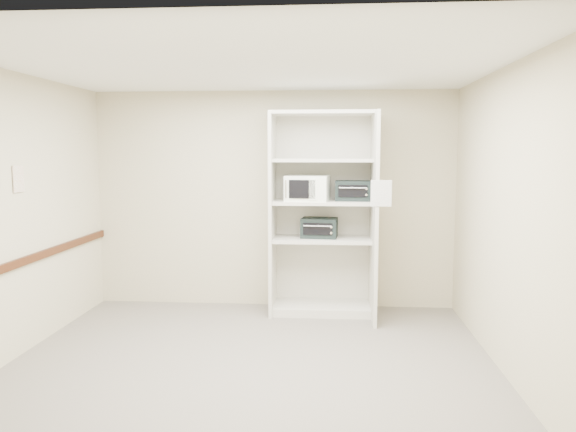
# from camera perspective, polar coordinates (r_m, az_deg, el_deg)

# --- Properties ---
(floor) EXTENTS (4.50, 4.00, 0.01)m
(floor) POSITION_cam_1_polar(r_m,az_deg,el_deg) (5.41, -3.68, -14.58)
(floor) COLOR #5F5952
(floor) RESTS_ON ground
(ceiling) EXTENTS (4.50, 4.00, 0.01)m
(ceiling) POSITION_cam_1_polar(r_m,az_deg,el_deg) (5.10, -3.91, 15.01)
(ceiling) COLOR white
(wall_back) EXTENTS (4.50, 0.02, 2.70)m
(wall_back) POSITION_cam_1_polar(r_m,az_deg,el_deg) (7.06, -1.49, 1.67)
(wall_back) COLOR tan
(wall_back) RESTS_ON ground
(wall_front) EXTENTS (4.50, 0.02, 2.70)m
(wall_front) POSITION_cam_1_polar(r_m,az_deg,el_deg) (3.14, -9.00, -4.50)
(wall_front) COLOR tan
(wall_front) RESTS_ON ground
(wall_left) EXTENTS (0.02, 4.00, 2.70)m
(wall_left) POSITION_cam_1_polar(r_m,az_deg,el_deg) (5.84, -26.21, -0.01)
(wall_left) COLOR tan
(wall_left) RESTS_ON ground
(wall_right) EXTENTS (0.02, 4.00, 2.70)m
(wall_right) POSITION_cam_1_polar(r_m,az_deg,el_deg) (5.26, 21.28, -0.43)
(wall_right) COLOR tan
(wall_right) RESTS_ON ground
(shelving_unit) EXTENTS (1.24, 0.92, 2.42)m
(shelving_unit) POSITION_cam_1_polar(r_m,az_deg,el_deg) (6.75, 3.89, -0.44)
(shelving_unit) COLOR beige
(shelving_unit) RESTS_ON floor
(microwave) EXTENTS (0.54, 0.43, 0.30)m
(microwave) POSITION_cam_1_polar(r_m,az_deg,el_deg) (6.66, 1.98, 2.84)
(microwave) COLOR white
(microwave) RESTS_ON shelving_unit
(toaster_oven_upper) EXTENTS (0.42, 0.32, 0.24)m
(toaster_oven_upper) POSITION_cam_1_polar(r_m,az_deg,el_deg) (6.73, 6.59, 2.57)
(toaster_oven_upper) COLOR black
(toaster_oven_upper) RESTS_ON shelving_unit
(toaster_oven_lower) EXTENTS (0.45, 0.36, 0.23)m
(toaster_oven_lower) POSITION_cam_1_polar(r_m,az_deg,el_deg) (6.78, 3.20, -1.20)
(toaster_oven_lower) COLOR black
(toaster_oven_lower) RESTS_ON shelving_unit
(paper_sign) EXTENTS (0.22, 0.01, 0.28)m
(paper_sign) POSITION_cam_1_polar(r_m,az_deg,el_deg) (6.11, 9.45, 2.28)
(paper_sign) COLOR white
(paper_sign) RESTS_ON shelving_unit
(chair_rail) EXTENTS (0.04, 3.98, 0.08)m
(chair_rail) POSITION_cam_1_polar(r_m,az_deg,el_deg) (5.89, -25.80, -4.36)
(chair_rail) COLOR #3A1A0A
(chair_rail) RESTS_ON wall_left
(wall_poster) EXTENTS (0.01, 0.18, 0.25)m
(wall_poster) POSITION_cam_1_polar(r_m,az_deg,el_deg) (5.91, -25.71, 3.43)
(wall_poster) COLOR white
(wall_poster) RESTS_ON wall_left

